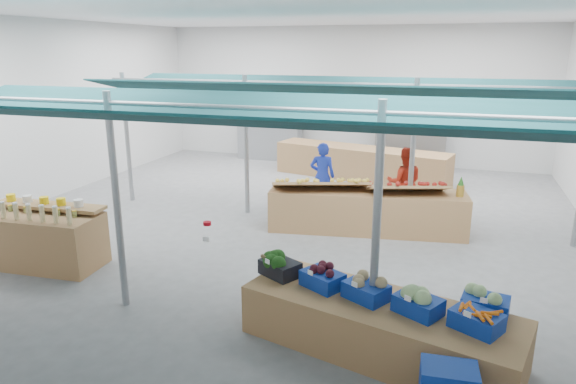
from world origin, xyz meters
name	(u,v)px	position (x,y,z in m)	size (l,w,h in m)	color
floor	(283,224)	(0.00, 0.00, 0.00)	(13.00, 13.00, 0.00)	slate
hall	(304,90)	(0.00, 1.44, 2.65)	(13.00, 13.00, 13.00)	silver
pole_grid	(291,157)	(0.75, -1.75, 1.81)	(10.00, 4.60, 3.00)	gray
awnings	(291,97)	(0.75, -1.75, 2.78)	(9.50, 7.08, 0.30)	#0A2D2D
back_shelving_left	(270,129)	(-2.50, 6.00, 1.00)	(2.00, 0.50, 2.00)	#B23F33
back_shelving_right	(411,136)	(2.00, 6.00, 1.00)	(2.00, 0.50, 2.00)	#B23F33
bottle_shelf	(43,237)	(-3.14, -3.22, 0.48)	(2.05, 1.31, 1.16)	#9C6A44
veg_counter	(379,327)	(2.59, -4.04, 0.32)	(3.27, 1.09, 0.64)	#9C6A44
fruit_counter	(367,211)	(1.72, 0.13, 0.41)	(3.82, 0.91, 0.82)	#9C6A44
far_counter	(361,163)	(0.82, 4.32, 0.44)	(4.89, 0.98, 0.88)	#9C6A44
vendor_left	(322,176)	(0.52, 1.23, 0.76)	(0.56, 0.37, 1.53)	#1B30B0
vendor_right	(404,183)	(2.32, 1.23, 0.76)	(0.74, 0.58, 1.53)	#A72414
crate_broccoli	(280,264)	(1.22, -3.69, 0.80)	(0.61, 0.55, 0.35)	black
crate_beets	(323,277)	(1.84, -3.85, 0.77)	(0.61, 0.55, 0.29)	navy
crate_celeriac	(366,288)	(2.41, -4.00, 0.78)	(0.61, 0.55, 0.31)	navy
crate_cabbage	(418,300)	(3.03, -4.16, 0.80)	(0.61, 0.55, 0.35)	navy
crate_carrots	(476,320)	(3.65, -4.31, 0.75)	(0.61, 0.55, 0.29)	navy
sparrow	(266,258)	(1.06, -3.77, 0.88)	(0.12, 0.09, 0.11)	brown
pole_ribbon	(207,225)	(-0.01, -3.33, 1.08)	(0.12, 0.12, 0.28)	red
apple_heap_yellow	(321,182)	(0.83, -0.10, 0.99)	(2.02, 1.26, 0.27)	#997247
apple_heap_red	(409,186)	(2.49, 0.16, 0.99)	(1.64, 1.13, 0.27)	#997247
pineapple	(461,187)	(3.44, 0.31, 1.00)	(0.14, 0.14, 0.39)	#8C6019
crate_extra	(486,301)	(3.75, -3.92, 0.78)	(0.55, 0.44, 0.32)	navy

